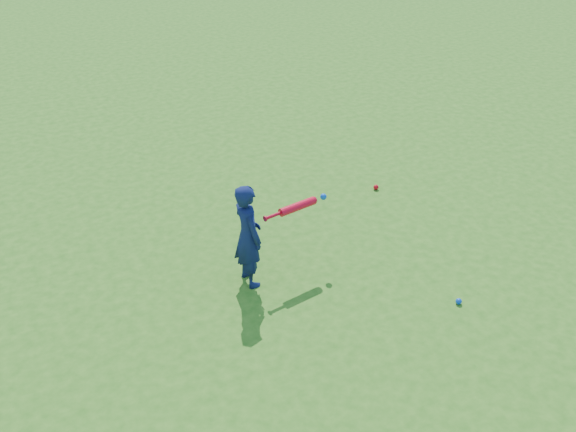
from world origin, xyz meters
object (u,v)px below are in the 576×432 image
object	(u,v)px
child	(248,236)
ground_ball_red	(376,187)
ground_ball_blue	(459,301)
bat_swing	(300,206)

from	to	relation	value
child	ground_ball_red	xyz separation A→B (m)	(2.25, 1.11, -0.54)
ground_ball_blue	bat_swing	distance (m)	1.88
bat_swing	ground_ball_red	bearing A→B (deg)	21.83
child	ground_ball_red	bearing A→B (deg)	-68.00
ground_ball_red	bat_swing	world-z (taller)	bat_swing
child	bat_swing	world-z (taller)	child
ground_ball_blue	bat_swing	xyz separation A→B (m)	(-1.15, 1.31, 0.70)
ground_ball_blue	bat_swing	size ratio (longest dim) A/B	0.08
child	ground_ball_red	size ratio (longest dim) A/B	16.66
ground_ball_red	ground_ball_blue	xyz separation A→B (m)	(-0.48, -2.36, -0.00)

